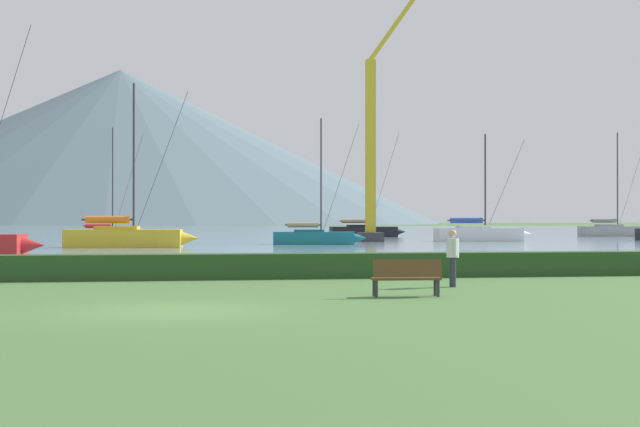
% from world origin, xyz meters
% --- Properties ---
extents(ground_plane, '(1000.00, 1000.00, 0.00)m').
position_xyz_m(ground_plane, '(0.00, 0.00, 0.00)').
color(ground_plane, '#477038').
extents(harbor_water, '(320.00, 246.00, 0.00)m').
position_xyz_m(harbor_water, '(0.00, 137.00, 0.00)').
color(harbor_water, slate).
rests_on(harbor_water, ground_plane).
extents(hedge_line, '(80.00, 1.20, 0.82)m').
position_xyz_m(hedge_line, '(0.00, 11.00, 0.41)').
color(hedge_line, '#284C23').
rests_on(hedge_line, ground_plane).
extents(sailboat_slip_0, '(6.64, 2.92, 9.87)m').
position_xyz_m(sailboat_slip_0, '(-4.32, 64.85, 0.56)').
color(sailboat_slip_0, red).
rests_on(sailboat_slip_0, harbor_water).
extents(sailboat_slip_2, '(9.31, 3.45, 11.43)m').
position_xyz_m(sailboat_slip_2, '(-2.34, 47.88, 0.76)').
color(sailboat_slip_2, gold).
rests_on(sailboat_slip_2, harbor_water).
extents(sailboat_slip_3, '(7.35, 3.30, 9.80)m').
position_xyz_m(sailboat_slip_3, '(11.95, 53.47, 0.61)').
color(sailboat_slip_3, '#19707A').
rests_on(sailboat_slip_3, harbor_water).
extents(sailboat_slip_4, '(8.92, 3.19, 9.56)m').
position_xyz_m(sailboat_slip_4, '(28.23, 62.17, 0.72)').
color(sailboat_slip_4, white).
rests_on(sailboat_slip_4, harbor_water).
extents(sailboat_slip_7, '(8.61, 2.81, 11.94)m').
position_xyz_m(sailboat_slip_7, '(51.67, 83.56, 0.72)').
color(sailboat_slip_7, '#9E9EA3').
rests_on(sailboat_slip_7, harbor_water).
extents(sailboat_slip_9, '(8.47, 2.78, 12.19)m').
position_xyz_m(sailboat_slip_9, '(22.51, 84.09, 0.72)').
color(sailboat_slip_9, black).
rests_on(sailboat_slip_9, harbor_water).
extents(park_bench_near_path, '(1.76, 0.56, 0.95)m').
position_xyz_m(park_bench_near_path, '(5.88, 2.82, 0.53)').
color(park_bench_near_path, brown).
rests_on(park_bench_near_path, ground_plane).
extents(person_seated_viewer, '(0.36, 0.57, 1.65)m').
position_xyz_m(person_seated_viewer, '(8.10, 6.06, 0.97)').
color(person_seated_viewer, '#2D3347').
rests_on(person_seated_viewer, ground_plane).
extents(dock_crane, '(6.49, 2.00, 23.59)m').
position_xyz_m(dock_crane, '(18.51, 62.22, 7.52)').
color(dock_crane, '#333338').
rests_on(dock_crane, ground_plane).
extents(distant_hill_central_peak, '(278.80, 278.80, 67.72)m').
position_xyz_m(distant_hill_central_peak, '(-15.16, 414.10, 33.86)').
color(distant_hill_central_peak, slate).
rests_on(distant_hill_central_peak, ground_plane).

